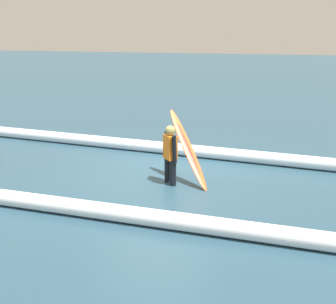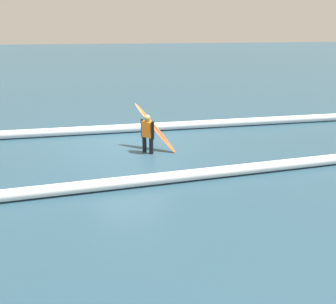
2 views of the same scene
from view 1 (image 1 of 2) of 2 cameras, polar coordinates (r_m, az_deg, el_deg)
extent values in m
plane|color=#254455|center=(10.62, -1.74, -2.73)|extent=(153.48, 153.48, 0.00)
cylinder|color=black|center=(9.94, -0.05, -2.25)|extent=(0.14, 0.14, 0.56)
cylinder|color=black|center=(9.70, 0.62, -2.68)|extent=(0.14, 0.14, 0.56)
cube|color=orange|center=(9.68, 0.29, 0.61)|extent=(0.38, 0.38, 0.52)
sphere|color=#91884D|center=(9.59, 0.29, 2.74)|extent=(0.22, 0.22, 0.22)
cylinder|color=black|center=(9.87, -0.22, 0.88)|extent=(0.09, 0.12, 0.62)
cylinder|color=black|center=(9.49, 0.82, 0.33)|extent=(0.09, 0.15, 0.62)
ellipsoid|color=#E55926|center=(9.87, 2.53, 0.46)|extent=(1.38, 1.18, 1.54)
ellipsoid|color=red|center=(9.87, 2.53, 0.48)|extent=(1.05, 0.87, 1.24)
cylinder|color=white|center=(11.79, 7.96, -0.32)|extent=(16.44, 0.42, 0.32)
cylinder|color=white|center=(8.94, -18.13, -5.78)|extent=(16.61, 1.43, 0.30)
camera|label=2|loc=(4.84, -82.08, 11.33)|focal=33.65mm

